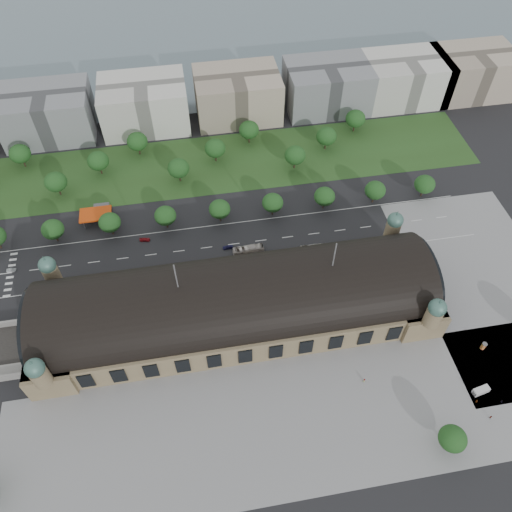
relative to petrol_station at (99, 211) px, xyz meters
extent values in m
plane|color=black|center=(53.91, -65.28, -2.95)|extent=(900.00, 900.00, 0.00)
cube|color=#897555|center=(53.91, -65.28, 3.05)|extent=(150.00, 40.00, 12.00)
cube|color=#897555|center=(-13.09, -65.28, 3.05)|extent=(16.00, 43.00, 12.00)
cube|color=#897555|center=(120.91, -65.28, 3.05)|extent=(16.00, 43.00, 12.00)
cylinder|color=black|center=(53.91, -65.28, 9.05)|extent=(144.00, 37.60, 37.60)
cylinder|color=black|center=(-19.09, -65.28, 11.05)|extent=(1.20, 32.00, 32.00)
cylinder|color=black|center=(126.91, -65.28, 11.05)|extent=(1.20, 32.00, 32.00)
cylinder|color=#897555|center=(-13.09, -44.28, 13.05)|extent=(6.00, 6.00, 8.00)
sphere|color=#436C61|center=(-13.09, -44.28, 18.55)|extent=(6.40, 6.40, 6.40)
cone|color=#436C61|center=(-13.09, -44.28, 22.55)|extent=(1.00, 1.00, 2.50)
cylinder|color=#897555|center=(120.91, -44.28, 13.05)|extent=(6.00, 6.00, 8.00)
sphere|color=#436C61|center=(120.91, -44.28, 18.55)|extent=(6.40, 6.40, 6.40)
cone|color=#436C61|center=(120.91, -44.28, 22.55)|extent=(1.00, 1.00, 2.50)
cylinder|color=#897555|center=(-13.09, -86.28, 13.05)|extent=(6.00, 6.00, 8.00)
sphere|color=#436C61|center=(-13.09, -86.28, 18.55)|extent=(6.40, 6.40, 6.40)
cone|color=#436C61|center=(-13.09, -86.28, 22.55)|extent=(1.00, 1.00, 2.50)
cylinder|color=#897555|center=(120.91, -86.28, 13.05)|extent=(6.00, 6.00, 8.00)
sphere|color=#436C61|center=(120.91, -86.28, 18.55)|extent=(6.40, 6.40, 6.40)
cone|color=#436C61|center=(120.91, -86.28, 22.55)|extent=(1.00, 1.00, 2.50)
cylinder|color=#59595B|center=(33.91, -65.28, 28.55)|extent=(0.50, 0.50, 12.00)
cylinder|color=#59595B|center=(88.91, -65.28, 28.55)|extent=(0.50, 0.50, 12.00)
cube|color=gray|center=(63.91, -109.28, -2.95)|extent=(190.00, 48.00, 0.12)
cube|color=gray|center=(156.91, -65.28, -2.95)|extent=(56.00, 100.00, 0.12)
cube|color=black|center=(33.91, -27.28, -2.95)|extent=(260.00, 26.00, 0.10)
cube|color=#29481D|center=(38.91, 27.72, -2.95)|extent=(300.00, 45.00, 0.10)
cube|color=#C73D0B|center=(-1.09, -3.28, 1.75)|extent=(14.00, 9.00, 0.70)
cube|color=#59595B|center=(0.91, 2.72, -1.35)|extent=(7.00, 5.00, 3.20)
cylinder|color=#59595B|center=(-6.59, -0.08, -0.75)|extent=(0.50, 0.50, 4.40)
cylinder|color=#59595B|center=(4.41, -0.08, -0.75)|extent=(0.50, 0.50, 4.40)
cylinder|color=#59595B|center=(-6.59, -6.48, -0.75)|extent=(0.50, 0.50, 4.40)
cylinder|color=#59595B|center=(4.41, -6.48, -0.75)|extent=(0.50, 0.50, 4.40)
cube|color=gray|center=(-26.09, 67.72, 9.05)|extent=(45.00, 32.00, 24.00)
cube|color=silver|center=(23.91, 67.72, 9.05)|extent=(45.00, 32.00, 24.00)
cube|color=#B6A58F|center=(73.91, 67.72, 9.05)|extent=(45.00, 32.00, 24.00)
cube|color=gray|center=(123.91, 67.72, 9.05)|extent=(45.00, 32.00, 24.00)
cube|color=silver|center=(168.91, 67.72, 9.05)|extent=(45.00, 32.00, 24.00)
cube|color=#B6A58F|center=(208.91, 67.72, 9.05)|extent=(45.00, 32.00, 24.00)
cylinder|color=#2D2116|center=(-18.09, -12.28, -0.79)|extent=(0.70, 0.70, 4.32)
ellipsoid|color=#1C4619|center=(-18.09, -12.28, 4.49)|extent=(9.60, 9.60, 8.16)
cylinder|color=#2D2116|center=(5.91, -12.28, -0.79)|extent=(0.70, 0.70, 4.32)
ellipsoid|color=#1C4619|center=(5.91, -12.28, 4.49)|extent=(9.60, 9.60, 8.16)
cylinder|color=#2D2116|center=(29.91, -12.28, -0.79)|extent=(0.70, 0.70, 4.32)
ellipsoid|color=#1C4619|center=(29.91, -12.28, 4.49)|extent=(9.60, 9.60, 8.16)
cylinder|color=#2D2116|center=(53.91, -12.28, -0.79)|extent=(0.70, 0.70, 4.32)
ellipsoid|color=#1C4619|center=(53.91, -12.28, 4.49)|extent=(9.60, 9.60, 8.16)
cylinder|color=#2D2116|center=(77.91, -12.28, -0.79)|extent=(0.70, 0.70, 4.32)
ellipsoid|color=#1C4619|center=(77.91, -12.28, 4.49)|extent=(9.60, 9.60, 8.16)
cylinder|color=#2D2116|center=(101.91, -12.28, -0.79)|extent=(0.70, 0.70, 4.32)
ellipsoid|color=#1C4619|center=(101.91, -12.28, 4.49)|extent=(9.60, 9.60, 8.16)
cylinder|color=#2D2116|center=(125.91, -12.28, -0.79)|extent=(0.70, 0.70, 4.32)
ellipsoid|color=#1C4619|center=(125.91, -12.28, 4.49)|extent=(9.60, 9.60, 8.16)
cylinder|color=#2D2116|center=(149.91, -12.28, -0.79)|extent=(0.70, 0.70, 4.32)
ellipsoid|color=#1C4619|center=(149.91, -12.28, 4.49)|extent=(9.60, 9.60, 8.16)
cylinder|color=#2D2116|center=(-38.09, 41.72, -0.61)|extent=(0.70, 0.70, 4.68)
ellipsoid|color=#1C4619|center=(-38.09, 41.72, 5.11)|extent=(10.40, 10.40, 8.84)
cylinder|color=#2D2116|center=(-19.09, 17.72, -0.61)|extent=(0.70, 0.70, 4.68)
ellipsoid|color=#1C4619|center=(-19.09, 17.72, 5.11)|extent=(10.40, 10.40, 8.84)
cylinder|color=#2D2116|center=(-0.09, 29.72, -0.61)|extent=(0.70, 0.70, 4.68)
ellipsoid|color=#1C4619|center=(-0.09, 29.72, 5.11)|extent=(10.40, 10.40, 8.84)
cylinder|color=#2D2116|center=(18.91, 41.72, -0.61)|extent=(0.70, 0.70, 4.68)
ellipsoid|color=#1C4619|center=(18.91, 41.72, 5.11)|extent=(10.40, 10.40, 8.84)
cylinder|color=#2D2116|center=(37.91, 17.72, -0.61)|extent=(0.70, 0.70, 4.68)
ellipsoid|color=#1C4619|center=(37.91, 17.72, 5.11)|extent=(10.40, 10.40, 8.84)
cylinder|color=#2D2116|center=(56.91, 29.72, -0.61)|extent=(0.70, 0.70, 4.68)
ellipsoid|color=#1C4619|center=(56.91, 29.72, 5.11)|extent=(10.40, 10.40, 8.84)
cylinder|color=#2D2116|center=(75.91, 41.72, -0.61)|extent=(0.70, 0.70, 4.68)
ellipsoid|color=#1C4619|center=(75.91, 41.72, 5.11)|extent=(10.40, 10.40, 8.84)
cylinder|color=#2D2116|center=(94.91, 17.72, -0.61)|extent=(0.70, 0.70, 4.68)
ellipsoid|color=#1C4619|center=(94.91, 17.72, 5.11)|extent=(10.40, 10.40, 8.84)
cylinder|color=#2D2116|center=(113.91, 29.72, -0.61)|extent=(0.70, 0.70, 4.68)
ellipsoid|color=#1C4619|center=(113.91, 29.72, 5.11)|extent=(10.40, 10.40, 8.84)
cylinder|color=#2D2116|center=(132.91, 41.72, -0.61)|extent=(0.70, 0.70, 4.68)
ellipsoid|color=#1C4619|center=(132.91, 41.72, 5.11)|extent=(10.40, 10.40, 8.84)
cylinder|color=#2D2116|center=(113.91, -125.28, -0.97)|extent=(0.70, 0.70, 3.96)
ellipsoid|color=#1C4619|center=(113.91, -125.28, 3.87)|extent=(9.00, 9.00, 7.65)
imported|color=#919599|center=(-35.83, -26.22, -2.32)|extent=(3.86, 1.38, 1.27)
imported|color=maroon|center=(19.69, -18.62, -2.30)|extent=(4.69, 2.39, 1.30)
imported|color=#191843|center=(55.02, -29.21, -2.19)|extent=(4.53, 1.96, 1.52)
imported|color=white|center=(112.44, -36.44, -2.28)|extent=(4.99, 2.58, 1.35)
imported|color=black|center=(1.88, -40.28, -2.14)|extent=(5.09, 3.92, 1.61)
imported|color=maroon|center=(-7.07, -40.28, -2.13)|extent=(6.42, 5.53, 1.64)
imported|color=#172441|center=(4.20, -44.28, -2.21)|extent=(5.52, 3.88, 1.49)
imported|color=slate|center=(20.90, -40.28, -2.14)|extent=(5.13, 3.44, 1.62)
imported|color=white|center=(12.67, -41.99, -2.23)|extent=(4.34, 3.98, 1.44)
imported|color=#9C9FA5|center=(20.47, -44.28, -2.23)|extent=(5.53, 5.11, 1.44)
imported|color=black|center=(25.77, -40.28, -2.28)|extent=(4.95, 3.45, 1.33)
imported|color=red|center=(34.72, -38.28, -1.07)|extent=(13.58, 3.60, 3.76)
imported|color=beige|center=(63.46, -33.28, -1.07)|extent=(13.60, 3.73, 3.75)
imported|color=silver|center=(91.55, -37.38, -1.18)|extent=(12.77, 3.38, 3.53)
cube|color=silver|center=(133.02, -109.72, -1.70)|extent=(6.11, 3.36, 2.50)
cube|color=silver|center=(130.94, -110.12, -2.08)|extent=(1.91, 2.37, 1.73)
cylinder|color=#C03330|center=(141.55, -93.76, -1.33)|extent=(1.51, 1.51, 3.24)
cylinder|color=#59595B|center=(141.55, -93.76, 0.39)|extent=(1.83, 1.83, 0.27)
imported|color=gray|center=(94.20, -99.06, -1.97)|extent=(1.04, 0.71, 1.96)
imported|color=gray|center=(129.97, -112.95, -1.97)|extent=(0.61, 0.80, 1.96)
imported|color=gray|center=(132.16, -118.99, -2.05)|extent=(1.10, 0.60, 1.80)
imported|color=gray|center=(138.47, -114.38, -2.15)|extent=(0.76, 1.12, 1.59)
camera|label=1|loc=(43.31, -169.47, 161.81)|focal=35.00mm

